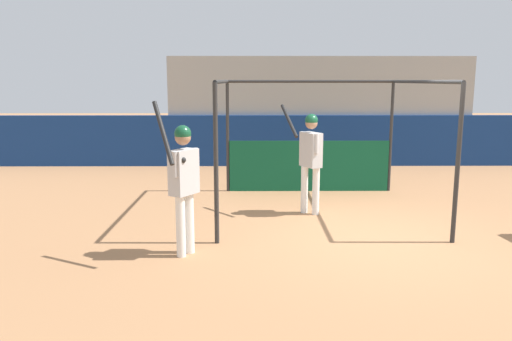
{
  "coord_description": "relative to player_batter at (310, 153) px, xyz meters",
  "views": [
    {
      "loc": [
        -1.96,
        -7.44,
        2.44
      ],
      "look_at": [
        -1.9,
        0.42,
        1.01
      ],
      "focal_mm": 35.0,
      "sensor_mm": 36.0,
      "label": 1
    }
  ],
  "objects": [
    {
      "name": "player_batter",
      "position": [
        0.0,
        0.0,
        0.0
      ],
      "size": [
        0.74,
        0.75,
        2.0
      ],
      "rotation": [
        0.0,
        0.0,
        2.05
      ],
      "color": "white",
      "rests_on": "ground"
    },
    {
      "name": "bleacher_section",
      "position": [
        0.9,
        6.9,
        0.44
      ],
      "size": [
        8.7,
        3.2,
        3.14
      ],
      "color": "#9E9E99",
      "rests_on": "ground"
    },
    {
      "name": "batting_cage",
      "position": [
        0.2,
        1.26,
        -0.04
      ],
      "size": [
        3.66,
        3.69,
        2.44
      ],
      "color": "#282828",
      "rests_on": "ground"
    },
    {
      "name": "ground_plane",
      "position": [
        0.9,
        -1.52,
        -1.13
      ],
      "size": [
        60.0,
        60.0,
        0.0
      ],
      "primitive_type": "plane",
      "color": "#A8754C"
    },
    {
      "name": "player_waiting",
      "position": [
        -2.01,
        -2.21,
        -0.0
      ],
      "size": [
        0.6,
        0.81,
        2.17
      ],
      "rotation": [
        0.0,
        0.0,
        -2.14
      ],
      "color": "white",
      "rests_on": "ground"
    },
    {
      "name": "outfield_wall",
      "position": [
        0.9,
        5.24,
        -0.4
      ],
      "size": [
        24.0,
        0.12,
        1.46
      ],
      "color": "navy",
      "rests_on": "ground"
    }
  ]
}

